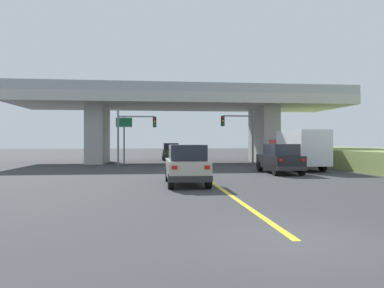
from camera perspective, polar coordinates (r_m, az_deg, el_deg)
ground at (r=37.68m, az=-1.48°, el=-2.95°), size 160.00×160.00×0.00m
overpass_bridge at (r=37.77m, az=-1.49°, el=5.35°), size 33.89×9.88×7.72m
lane_divider_stripe at (r=21.29m, az=2.22°, el=-5.48°), size 0.20×27.07×0.01m
suv_lead at (r=17.89m, az=-0.86°, el=-3.35°), size 2.00×4.33×2.02m
suv_crossing at (r=25.01m, az=13.93°, el=-2.31°), size 2.03×4.46×2.02m
box_truck at (r=29.00m, az=16.71°, el=-0.79°), size 2.33×6.97×3.03m
sedan_oncoming at (r=42.42m, az=-3.45°, el=-1.22°), size 1.98×4.48×2.02m
traffic_signal_nearside at (r=33.79m, az=7.96°, el=2.33°), size 3.14×0.36×5.19m
traffic_signal_farside at (r=32.39m, az=-9.62°, el=2.34°), size 3.50×0.36×5.21m
highway_sign at (r=35.14m, az=-10.85°, el=2.40°), size 1.58×0.17×4.68m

